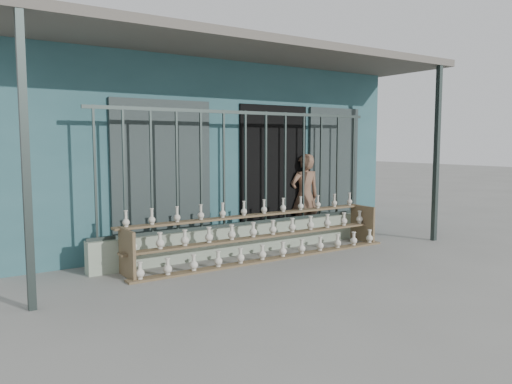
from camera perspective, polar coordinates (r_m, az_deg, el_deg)
ground at (r=7.02m, az=4.60°, el=-8.84°), size 60.00×60.00×0.00m
workshop_building at (r=10.45m, az=-9.93°, el=4.88°), size 7.40×6.60×3.21m
parapet_wall at (r=8.01m, az=-1.20°, el=-5.35°), size 5.00×0.20×0.45m
security_fence at (r=7.87m, az=-1.22°, el=2.71°), size 5.00×0.04×1.80m
shelf_rack at (r=7.68m, az=0.87°, el=-4.80°), size 4.50×0.68×0.85m
elderly_woman at (r=9.12m, az=5.59°, el=-0.52°), size 0.63×0.48×1.55m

